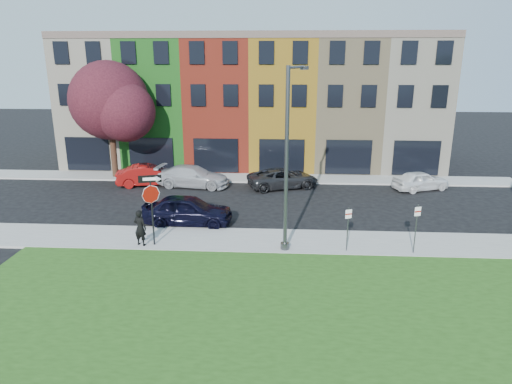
# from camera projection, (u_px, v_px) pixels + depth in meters

# --- Properties ---
(ground) EXTENTS (120.00, 120.00, 0.00)m
(ground) POSITION_uv_depth(u_px,v_px,m) (279.00, 270.00, 19.43)
(ground) COLOR black
(ground) RESTS_ON ground
(sidewalk_near) EXTENTS (40.00, 3.00, 0.12)m
(sidewalk_near) POSITION_uv_depth(u_px,v_px,m) (321.00, 242.00, 22.17)
(sidewalk_near) COLOR gray
(sidewalk_near) RESTS_ON ground
(sidewalk_far) EXTENTS (40.00, 2.40, 0.12)m
(sidewalk_far) POSITION_uv_depth(u_px,v_px,m) (241.00, 178.00, 33.94)
(sidewalk_far) COLOR gray
(sidewalk_far) RESTS_ON ground
(rowhouse_block) EXTENTS (30.00, 10.12, 10.00)m
(rowhouse_block) POSITION_uv_depth(u_px,v_px,m) (253.00, 103.00, 38.42)
(rowhouse_block) COLOR beige
(rowhouse_block) RESTS_ON ground
(stop_sign) EXTENTS (1.01, 0.35, 3.41)m
(stop_sign) POSITION_uv_depth(u_px,v_px,m) (151.00, 196.00, 21.06)
(stop_sign) COLOR black
(stop_sign) RESTS_ON sidewalk_near
(man) EXTENTS (0.88, 0.79, 1.75)m
(man) POSITION_uv_depth(u_px,v_px,m) (140.00, 228.00, 21.46)
(man) COLOR black
(man) RESTS_ON sidewalk_near
(sedan_near) EXTENTS (2.12, 4.87, 1.63)m
(sedan_near) POSITION_uv_depth(u_px,v_px,m) (188.00, 210.00, 24.49)
(sedan_near) COLOR black
(sedan_near) RESTS_ON ground
(parked_car_red) EXTENTS (3.63, 5.19, 1.47)m
(parked_car_red) POSITION_uv_depth(u_px,v_px,m) (149.00, 175.00, 32.01)
(parked_car_red) COLOR maroon
(parked_car_red) RESTS_ON ground
(parked_car_silver) EXTENTS (3.26, 5.55, 1.47)m
(parked_car_silver) POSITION_uv_depth(u_px,v_px,m) (193.00, 176.00, 31.70)
(parked_car_silver) COLOR #ADADB2
(parked_car_silver) RESTS_ON ground
(parked_car_dark) EXTENTS (5.29, 6.27, 1.35)m
(parked_car_dark) POSITION_uv_depth(u_px,v_px,m) (283.00, 178.00, 31.45)
(parked_car_dark) COLOR black
(parked_car_dark) RESTS_ON ground
(parked_car_white) EXTENTS (4.20, 4.93, 1.32)m
(parked_car_white) POSITION_uv_depth(u_px,v_px,m) (421.00, 181.00, 30.90)
(parked_car_white) COLOR white
(parked_car_white) RESTS_ON ground
(street_lamp) EXTENTS (1.16, 2.46, 8.27)m
(street_lamp) POSITION_uv_depth(u_px,v_px,m) (288.00, 161.00, 20.25)
(street_lamp) COLOR #434547
(street_lamp) RESTS_ON sidewalk_near
(parking_sign_a) EXTENTS (0.30, 0.16, 2.08)m
(parking_sign_a) POSITION_uv_depth(u_px,v_px,m) (348.00, 224.00, 20.71)
(parking_sign_a) COLOR #434547
(parking_sign_a) RESTS_ON sidewalk_near
(parking_sign_b) EXTENTS (0.31, 0.15, 2.32)m
(parking_sign_b) POSITION_uv_depth(u_px,v_px,m) (416.00, 223.00, 20.44)
(parking_sign_b) COLOR #434547
(parking_sign_b) RESTS_ON sidewalk_near
(tree_purple) EXTENTS (6.72, 5.88, 8.40)m
(tree_purple) POSITION_uv_depth(u_px,v_px,m) (111.00, 102.00, 32.68)
(tree_purple) COLOR black
(tree_purple) RESTS_ON sidewalk_far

